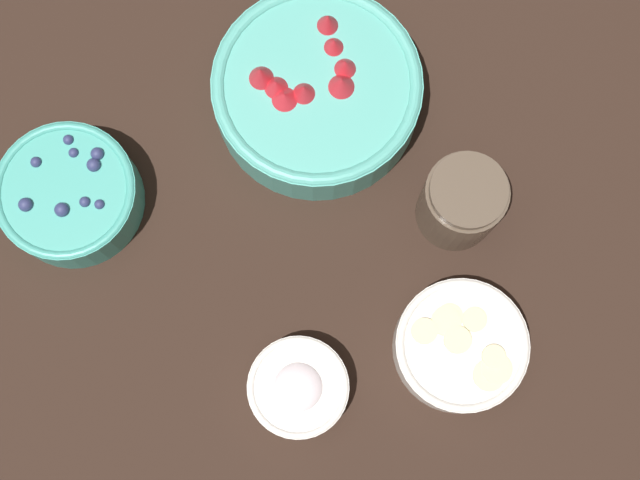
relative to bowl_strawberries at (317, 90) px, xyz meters
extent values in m
plane|color=black|center=(0.02, -0.10, -0.04)|extent=(4.00, 4.00, 0.00)
cylinder|color=#56B7A8|center=(0.00, 0.00, -0.01)|extent=(0.23, 0.23, 0.06)
torus|color=#56B7A8|center=(0.00, 0.00, 0.02)|extent=(0.23, 0.23, 0.02)
cylinder|color=red|center=(0.00, 0.00, 0.01)|extent=(0.18, 0.18, 0.02)
cone|color=red|center=(-0.05, -0.03, 0.03)|extent=(0.04, 0.04, 0.03)
cone|color=red|center=(0.01, 0.03, 0.03)|extent=(0.04, 0.04, 0.02)
cone|color=red|center=(-0.01, 0.04, 0.03)|extent=(0.04, 0.04, 0.02)
cone|color=red|center=(-0.03, -0.03, 0.03)|extent=(0.04, 0.04, 0.02)
cone|color=red|center=(0.02, 0.01, 0.03)|extent=(0.04, 0.04, 0.03)
cone|color=red|center=(0.00, -0.02, 0.03)|extent=(0.03, 0.03, 0.03)
cone|color=red|center=(-0.03, 0.06, 0.03)|extent=(0.03, 0.03, 0.03)
cone|color=red|center=(-0.03, 0.06, 0.03)|extent=(0.04, 0.04, 0.03)
cone|color=red|center=(-0.02, -0.04, 0.03)|extent=(0.05, 0.05, 0.02)
cylinder|color=#47AD9E|center=(-0.15, -0.25, -0.01)|extent=(0.15, 0.15, 0.05)
torus|color=#47AD9E|center=(-0.15, -0.25, 0.01)|extent=(0.15, 0.15, 0.01)
cylinder|color=navy|center=(-0.15, -0.25, 0.00)|extent=(0.12, 0.12, 0.02)
sphere|color=navy|center=(-0.11, -0.24, 0.02)|extent=(0.01, 0.01, 0.01)
sphere|color=navy|center=(-0.12, -0.25, 0.02)|extent=(0.01, 0.01, 0.01)
sphere|color=navy|center=(-0.16, -0.21, 0.01)|extent=(0.01, 0.01, 0.01)
sphere|color=navy|center=(-0.14, -0.20, 0.02)|extent=(0.01, 0.01, 0.01)
sphere|color=navy|center=(-0.19, -0.25, 0.02)|extent=(0.01, 0.01, 0.01)
sphere|color=navy|center=(-0.13, -0.27, 0.02)|extent=(0.02, 0.02, 0.02)
sphere|color=navy|center=(-0.18, -0.21, 0.02)|extent=(0.01, 0.01, 0.01)
sphere|color=navy|center=(-0.14, -0.21, 0.02)|extent=(0.01, 0.01, 0.01)
sphere|color=navy|center=(-0.17, -0.29, 0.02)|extent=(0.02, 0.02, 0.02)
cylinder|color=white|center=(0.29, -0.14, -0.02)|extent=(0.14, 0.14, 0.04)
torus|color=white|center=(0.29, -0.14, 0.00)|extent=(0.14, 0.14, 0.01)
cylinder|color=beige|center=(0.29, -0.14, -0.01)|extent=(0.11, 0.11, 0.01)
cylinder|color=beige|center=(0.26, -0.13, 0.00)|extent=(0.03, 0.03, 0.01)
cylinder|color=beige|center=(0.25, -0.15, 0.00)|extent=(0.03, 0.03, 0.01)
cylinder|color=beige|center=(0.28, -0.14, 0.00)|extent=(0.03, 0.03, 0.01)
cylinder|color=beige|center=(0.33, -0.15, 0.00)|extent=(0.03, 0.03, 0.00)
cylinder|color=beige|center=(0.33, -0.14, 0.00)|extent=(0.03, 0.03, 0.01)
cylinder|color=beige|center=(0.26, -0.12, 0.00)|extent=(0.03, 0.03, 0.00)
cylinder|color=beige|center=(0.28, -0.11, 0.00)|extent=(0.03, 0.03, 0.01)
cylinder|color=beige|center=(0.32, -0.13, 0.00)|extent=(0.02, 0.02, 0.01)
cylinder|color=white|center=(0.17, -0.27, -0.02)|extent=(0.11, 0.11, 0.04)
torus|color=white|center=(0.17, -0.27, 0.00)|extent=(0.11, 0.11, 0.01)
cylinder|color=white|center=(0.17, -0.27, -0.01)|extent=(0.08, 0.08, 0.01)
ellipsoid|color=white|center=(0.17, -0.27, 0.00)|extent=(0.05, 0.05, 0.02)
cylinder|color=brown|center=(0.20, -0.01, 0.01)|extent=(0.09, 0.09, 0.10)
cylinder|color=#472819|center=(0.20, -0.01, 0.00)|extent=(0.07, 0.07, 0.07)
cylinder|color=brown|center=(0.20, -0.01, 0.06)|extent=(0.08, 0.08, 0.01)
camera|label=1|loc=(0.21, -0.28, 0.93)|focal=50.00mm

